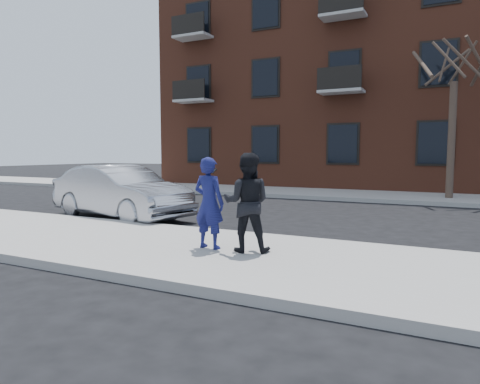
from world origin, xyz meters
The scene contains 10 objects.
ground centered at (0.00, 0.00, 0.00)m, with size 100.00×100.00×0.00m, color black.
near_sidewalk centered at (0.00, -0.25, 0.07)m, with size 50.00×3.50×0.15m, color gray.
near_curb centered at (0.00, 1.55, 0.07)m, with size 50.00×0.10×0.15m, color #999691.
far_sidewalk centered at (0.00, 11.25, 0.07)m, with size 50.00×3.50×0.15m, color gray.
far_curb centered at (0.00, 9.45, 0.07)m, with size 50.00×0.10×0.15m, color #999691.
apartment_building centered at (2.00, 18.00, 6.16)m, with size 24.30×10.30×12.30m.
street_tree centered at (4.50, 11.00, 5.52)m, with size 3.60×3.60×6.80m.
silver_sedan centered at (-3.55, 2.55, 0.73)m, with size 1.55×4.44×1.46m, color #999BA3.
man_hoodie centered at (0.83, -0.11, 0.94)m, with size 0.60×0.50×1.58m.
man_peacoat centered at (1.52, -0.03, 0.98)m, with size 0.96×0.85×1.66m.
Camera 1 is at (4.57, -6.43, 1.81)m, focal length 32.00 mm.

